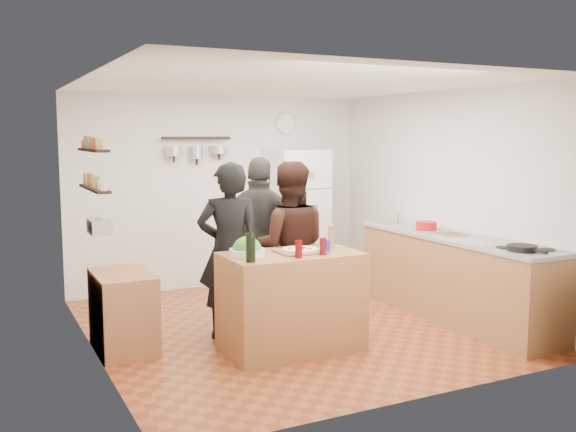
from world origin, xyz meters
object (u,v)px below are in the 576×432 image
wine_bottle (251,247)px  person_center (289,247)px  wall_clock (286,123)px  prep_island (291,301)px  pepper_mill (331,239)px  skillet (522,248)px  person_back (261,240)px  counter_run (455,278)px  salt_canister (326,246)px  fridge (297,217)px  person_left (230,250)px  red_bowl (426,226)px  side_table (123,311)px  salad_bowl (247,252)px

wine_bottle → person_center: 1.06m
wall_clock → prep_island: bearing=-115.2°
pepper_mill → skillet: bearing=-32.6°
person_back → counter_run: (1.90, -0.89, -0.43)m
person_back → wall_clock: 2.44m
salt_canister → fridge: (0.99, 2.52, -0.07)m
person_left → fridge: fridge is taller
counter_run → fridge: 2.46m
wine_bottle → red_bowl: (2.49, 0.77, -0.07)m
pepper_mill → person_left: person_left is taller
red_bowl → fridge: (-0.70, 1.85, -0.07)m
counter_run → person_left: bearing=168.3°
prep_island → skillet: skillet is taller
wine_bottle → pepper_mill: (0.95, 0.27, -0.03)m
prep_island → red_bowl: (1.99, 0.55, 0.51)m
pepper_mill → person_center: bearing=114.6°
person_back → person_center: bearing=137.6°
fridge → pepper_mill: bearing=-109.6°
red_bowl → person_back: bearing=166.8°
red_bowl → person_center: bearing=-179.1°
fridge → side_table: (-2.69, -1.72, -0.54)m
salad_bowl → red_bowl: red_bowl is taller
person_back → pepper_mill: bearing=144.3°
salt_canister → person_center: person_center is taller
person_back → wall_clock: bearing=-87.7°
salt_canister → person_left: size_ratio=0.07×
prep_island → pepper_mill: pepper_mill is taller
pepper_mill → skillet: pepper_mill is taller
skillet → pepper_mill: bearing=147.4°
skillet → red_bowl: (0.05, 1.46, 0.02)m
salt_canister → side_table: size_ratio=0.15×
person_left → skillet: (2.31, -1.50, 0.08)m
pepper_mill → red_bowl: bearing=18.1°
salad_bowl → fridge: fridge is taller
wine_bottle → red_bowl: 2.60m
salad_bowl → person_back: size_ratio=0.18×
salt_canister → prep_island: bearing=158.2°
skillet → side_table: 3.74m
wine_bottle → person_center: bearing=45.6°
salad_bowl → red_bowl: 2.46m
skillet → fridge: bearing=101.1°
salad_bowl → person_center: person_center is taller
wall_clock → salt_canister: bearing=-109.1°
salad_bowl → fridge: 2.90m
person_left → fridge: bearing=-113.7°
skillet → red_bowl: bearing=88.0°
person_left → side_table: person_left is taller
wine_bottle → counter_run: (2.54, 0.32, -0.59)m
person_left → person_center: bearing=-167.6°
counter_run → skillet: skillet is taller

